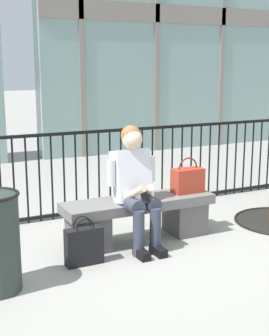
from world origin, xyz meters
TOP-DOWN VIEW (x-y plane):
  - ground_plane at (0.00, 0.00)m, footprint 60.00×60.00m
  - stone_bench at (0.00, 0.00)m, footprint 1.60×0.44m
  - seated_person_with_phone at (-0.10, -0.13)m, footprint 0.52×0.66m
  - handbag_on_bench at (0.58, -0.01)m, footprint 0.33×0.18m
  - shopping_bag at (-0.73, -0.34)m, footprint 0.35×0.12m
  - plaza_railing at (-0.00, 1.07)m, footprint 7.38×0.04m

SIDE VIEW (x-z plane):
  - ground_plane at x=0.00m, z-range 0.00..0.00m
  - shopping_bag at x=-0.73m, z-range -0.04..0.40m
  - stone_bench at x=0.00m, z-range 0.05..0.50m
  - plaza_railing at x=0.00m, z-range 0.01..1.04m
  - handbag_on_bench at x=0.58m, z-range 0.40..0.78m
  - seated_person_with_phone at x=-0.10m, z-range 0.04..1.26m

